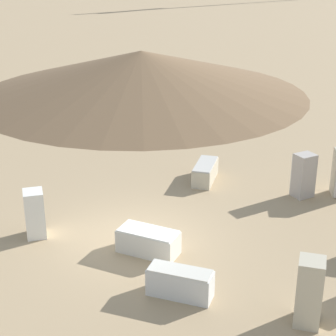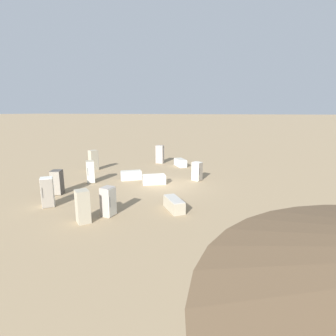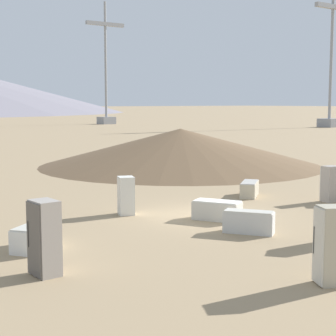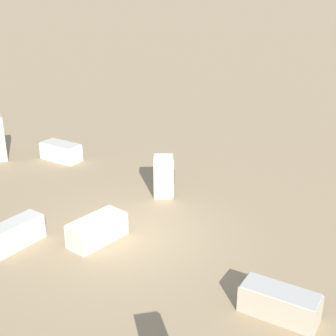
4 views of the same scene
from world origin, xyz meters
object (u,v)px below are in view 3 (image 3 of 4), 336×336
(discarded_fridge_2, at_px, (44,238))
(discarded_fridge_3, at_px, (330,184))
(power_pylon_1, at_px, (330,82))
(discarded_fridge_10, at_px, (249,189))
(discarded_fridge_5, at_px, (126,196))
(power_pylon_2, at_px, (106,87))
(discarded_fridge_8, at_px, (332,245))
(discarded_fridge_1, at_px, (36,237))
(discarded_fridge_4, at_px, (249,222))
(discarded_fridge_11, at_px, (217,210))

(discarded_fridge_2, bearing_deg, discarded_fridge_3, -82.25)
(power_pylon_1, xyz_separation_m, discarded_fridge_10, (62.61, 43.32, -7.41))
(discarded_fridge_2, relative_size, discarded_fridge_5, 1.29)
(power_pylon_2, relative_size, discarded_fridge_5, 16.06)
(discarded_fridge_3, bearing_deg, discarded_fridge_8, -134.34)
(discarded_fridge_8, bearing_deg, discarded_fridge_10, -8.04)
(discarded_fridge_1, xyz_separation_m, discarded_fridge_4, (-6.48, 2.32, 0.01))
(discarded_fridge_10, bearing_deg, discarded_fridge_11, -95.30)
(discarded_fridge_2, height_order, discarded_fridge_4, discarded_fridge_2)
(discarded_fridge_3, height_order, discarded_fridge_8, discarded_fridge_8)
(power_pylon_1, bearing_deg, discarded_fridge_4, 35.58)
(discarded_fridge_5, bearing_deg, discarded_fridge_8, -71.93)
(discarded_fridge_5, bearing_deg, discarded_fridge_10, 22.70)
(power_pylon_2, bearing_deg, discarded_fridge_8, 62.57)
(power_pylon_2, relative_size, discarded_fridge_8, 12.55)
(discarded_fridge_1, bearing_deg, discarded_fridge_5, -97.25)
(discarded_fridge_4, bearing_deg, discarded_fridge_10, -168.78)
(discarded_fridge_4, bearing_deg, power_pylon_1, -178.06)
(power_pylon_2, relative_size, discarded_fridge_3, 15.17)
(power_pylon_1, bearing_deg, discarded_fridge_1, 31.88)
(discarded_fridge_2, bearing_deg, discarded_fridge_5, -49.02)
(power_pylon_1, distance_m, discarded_fridge_5, 82.24)
(discarded_fridge_4, bearing_deg, discarded_fridge_1, -53.32)
(discarded_fridge_8, bearing_deg, discarded_fridge_11, 7.18)
(power_pylon_1, height_order, discarded_fridge_8, power_pylon_1)
(discarded_fridge_2, xyz_separation_m, discarded_fridge_5, (-5.76, -5.28, -0.21))
(power_pylon_2, bearing_deg, discarded_fridge_11, 62.02)
(power_pylon_2, distance_m, discarded_fridge_5, 91.28)
(power_pylon_1, relative_size, discarded_fridge_1, 13.60)
(discarded_fridge_2, height_order, discarded_fridge_8, discarded_fridge_2)
(discarded_fridge_1, bearing_deg, power_pylon_2, -68.37)
(discarded_fridge_10, bearing_deg, discarded_fridge_8, -74.22)
(discarded_fridge_4, relative_size, discarded_fridge_11, 0.89)
(discarded_fridge_3, bearing_deg, power_pylon_2, 73.91)
(power_pylon_2, relative_size, discarded_fridge_11, 12.48)
(discarded_fridge_5, bearing_deg, power_pylon_1, 53.43)
(power_pylon_1, xyz_separation_m, discarded_fridge_3, (60.77, 46.40, -6.97))
(discarded_fridge_5, relative_size, discarded_fridge_11, 0.78)
(power_pylon_2, height_order, discarded_fridge_2, power_pylon_2)
(power_pylon_1, xyz_separation_m, discarded_fridge_8, (70.03, 53.50, -6.80))
(discarded_fridge_10, distance_m, discarded_fridge_11, 5.59)
(power_pylon_1, distance_m, discarded_fridge_10, 76.50)
(discarded_fridge_10, bearing_deg, power_pylon_1, 86.56)
(discarded_fridge_3, relative_size, discarded_fridge_10, 0.87)
(discarded_fridge_1, xyz_separation_m, discarded_fridge_10, (-11.74, -2.92, -0.02))
(discarded_fridge_8, xyz_separation_m, discarded_fridge_11, (-2.73, -7.15, -0.59))
(discarded_fridge_8, height_order, discarded_fridge_11, discarded_fridge_8)
(discarded_fridge_2, height_order, discarded_fridge_10, discarded_fridge_2)
(discarded_fridge_10, bearing_deg, discarded_fridge_3, -7.30)
(discarded_fridge_3, height_order, discarded_fridge_11, discarded_fridge_3)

